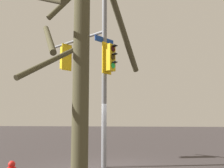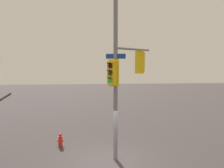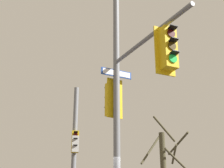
# 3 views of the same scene
# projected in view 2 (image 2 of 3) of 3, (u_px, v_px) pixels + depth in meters

# --- Properties ---
(ground_plane) EXTENTS (80.00, 80.00, 0.00)m
(ground_plane) POSITION_uv_depth(u_px,v_px,m) (108.00, 162.00, 12.63)
(ground_plane) COLOR #342E2E
(main_signal_pole_assembly) EXTENTS (4.85, 3.57, 9.83)m
(main_signal_pole_assembly) POSITION_uv_depth(u_px,v_px,m) (118.00, 55.00, 12.99)
(main_signal_pole_assembly) COLOR slate
(main_signal_pole_assembly) RESTS_ON ground
(fire_hydrant_fallback) EXTENTS (0.38, 0.24, 0.73)m
(fire_hydrant_fallback) POSITION_uv_depth(u_px,v_px,m) (60.00, 140.00, 14.92)
(fire_hydrant_fallback) COLOR red
(fire_hydrant_fallback) RESTS_ON ground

